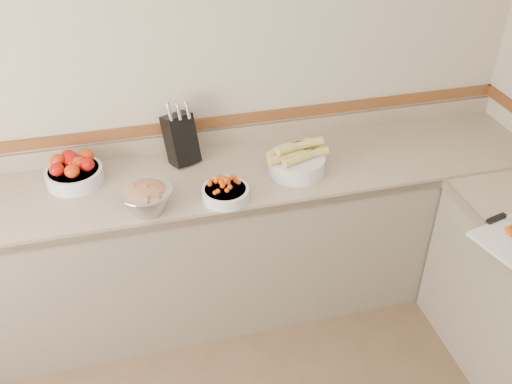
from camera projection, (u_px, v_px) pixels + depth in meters
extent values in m
plane|color=#B6AD96|center=(160.00, 85.00, 2.96)|extent=(4.00, 0.00, 4.00)
cube|color=gray|center=(175.00, 186.00, 2.94)|extent=(4.00, 0.65, 0.04)
cube|color=gray|center=(182.00, 251.00, 3.20)|extent=(4.00, 0.63, 0.86)
cube|color=#766550|center=(184.00, 222.00, 2.70)|extent=(4.00, 0.02, 0.04)
cube|color=gray|center=(166.00, 144.00, 3.15)|extent=(4.00, 0.02, 0.10)
cube|color=brown|center=(165.00, 128.00, 3.09)|extent=(4.00, 0.02, 0.06)
cube|color=black|center=(181.00, 139.00, 3.03)|extent=(0.20, 0.22, 0.29)
cylinder|color=silver|center=(170.00, 114.00, 2.90)|extent=(0.03, 0.04, 0.07)
cylinder|color=silver|center=(179.00, 113.00, 2.90)|extent=(0.03, 0.04, 0.07)
cylinder|color=silver|center=(188.00, 112.00, 2.91)|extent=(0.03, 0.04, 0.07)
cylinder|color=silver|center=(169.00, 111.00, 2.92)|extent=(0.03, 0.04, 0.07)
cylinder|color=silver|center=(178.00, 110.00, 2.93)|extent=(0.03, 0.04, 0.07)
cylinder|color=silver|center=(187.00, 109.00, 2.94)|extent=(0.03, 0.04, 0.07)
cylinder|color=silver|center=(168.00, 109.00, 2.94)|extent=(0.03, 0.04, 0.07)
cylinder|color=silver|center=(177.00, 108.00, 2.95)|extent=(0.03, 0.04, 0.07)
cylinder|color=silver|center=(186.00, 107.00, 2.96)|extent=(0.03, 0.04, 0.07)
cylinder|color=silver|center=(75.00, 175.00, 2.92)|extent=(0.29, 0.29, 0.08)
torus|color=silver|center=(73.00, 170.00, 2.90)|extent=(0.29, 0.29, 0.01)
cylinder|color=white|center=(73.00, 170.00, 2.90)|extent=(0.26, 0.26, 0.01)
ellipsoid|color=#AB0B06|center=(57.00, 170.00, 2.83)|extent=(0.08, 0.08, 0.07)
ellipsoid|color=#BB2D06|center=(72.00, 171.00, 2.82)|extent=(0.08, 0.08, 0.07)
ellipsoid|color=#AB0B06|center=(87.00, 165.00, 2.87)|extent=(0.08, 0.08, 0.07)
ellipsoid|color=#BB2D06|center=(57.00, 161.00, 2.90)|extent=(0.08, 0.08, 0.07)
ellipsoid|color=#AB0B06|center=(72.00, 162.00, 2.89)|extent=(0.08, 0.08, 0.07)
ellipsoid|color=#BB2D06|center=(87.00, 156.00, 2.94)|extent=(0.08, 0.08, 0.07)
ellipsoid|color=#AB0B06|center=(68.00, 156.00, 2.93)|extent=(0.08, 0.08, 0.07)
ellipsoid|color=#BB2D06|center=(79.00, 163.00, 2.88)|extent=(0.08, 0.08, 0.07)
ellipsoid|color=#AB0B06|center=(72.00, 159.00, 2.91)|extent=(0.08, 0.08, 0.07)
cylinder|color=silver|center=(225.00, 194.00, 2.80)|extent=(0.23, 0.23, 0.06)
torus|color=silver|center=(225.00, 190.00, 2.79)|extent=(0.24, 0.24, 0.01)
cylinder|color=white|center=(225.00, 190.00, 2.79)|extent=(0.20, 0.20, 0.01)
sphere|color=#C23B06|center=(227.00, 190.00, 2.72)|extent=(0.03, 0.03, 0.03)
sphere|color=#C23B06|center=(218.00, 180.00, 2.79)|extent=(0.03, 0.03, 0.03)
sphere|color=#C23B06|center=(215.00, 185.00, 2.76)|extent=(0.03, 0.03, 0.03)
sphere|color=#C23B06|center=(229.00, 177.00, 2.83)|extent=(0.03, 0.03, 0.03)
sphere|color=#C23B06|center=(229.00, 179.00, 2.78)|extent=(0.03, 0.03, 0.03)
sphere|color=#C23B06|center=(218.00, 183.00, 2.75)|extent=(0.03, 0.03, 0.03)
sphere|color=#C23B06|center=(238.00, 180.00, 2.81)|extent=(0.03, 0.03, 0.03)
sphere|color=#C23B06|center=(227.00, 185.00, 2.73)|extent=(0.03, 0.03, 0.03)
sphere|color=#C23B06|center=(218.00, 178.00, 2.81)|extent=(0.03, 0.03, 0.03)
sphere|color=#C23B06|center=(221.00, 178.00, 2.78)|extent=(0.03, 0.03, 0.03)
sphere|color=#C23B06|center=(220.00, 179.00, 2.80)|extent=(0.03, 0.03, 0.03)
sphere|color=#C23B06|center=(239.00, 187.00, 2.76)|extent=(0.03, 0.03, 0.03)
sphere|color=#C23B06|center=(235.00, 178.00, 2.82)|extent=(0.03, 0.03, 0.03)
sphere|color=#C23B06|center=(224.00, 192.00, 2.72)|extent=(0.03, 0.03, 0.03)
sphere|color=#C23B06|center=(228.00, 180.00, 2.78)|extent=(0.03, 0.03, 0.03)
sphere|color=#C23B06|center=(224.00, 187.00, 2.73)|extent=(0.03, 0.03, 0.03)
sphere|color=#C23B06|center=(239.00, 182.00, 2.79)|extent=(0.03, 0.03, 0.03)
sphere|color=#C23B06|center=(220.00, 181.00, 2.77)|extent=(0.03, 0.03, 0.03)
sphere|color=#C23B06|center=(240.00, 180.00, 2.81)|extent=(0.03, 0.03, 0.03)
sphere|color=#C23B06|center=(236.00, 180.00, 2.81)|extent=(0.03, 0.03, 0.03)
sphere|color=#C23B06|center=(224.00, 184.00, 2.75)|extent=(0.03, 0.03, 0.03)
sphere|color=#C23B06|center=(232.00, 180.00, 2.78)|extent=(0.03, 0.03, 0.03)
sphere|color=#C23B06|center=(235.00, 185.00, 2.76)|extent=(0.03, 0.03, 0.03)
sphere|color=#C23B06|center=(230.00, 177.00, 2.81)|extent=(0.03, 0.03, 0.03)
sphere|color=#C23B06|center=(228.00, 183.00, 2.76)|extent=(0.03, 0.03, 0.03)
sphere|color=#C23B06|center=(215.00, 181.00, 2.78)|extent=(0.03, 0.03, 0.03)
sphere|color=#C23B06|center=(223.00, 182.00, 2.75)|extent=(0.03, 0.03, 0.03)
sphere|color=#C23B06|center=(230.00, 181.00, 2.77)|extent=(0.03, 0.03, 0.03)
sphere|color=#C23B06|center=(211.00, 181.00, 2.80)|extent=(0.03, 0.03, 0.03)
sphere|color=#C23B06|center=(230.00, 180.00, 2.77)|extent=(0.03, 0.03, 0.03)
sphere|color=#C23B06|center=(216.00, 182.00, 2.78)|extent=(0.03, 0.03, 0.03)
sphere|color=#C23B06|center=(233.00, 186.00, 2.75)|extent=(0.03, 0.03, 0.03)
sphere|color=#C23B06|center=(220.00, 177.00, 2.81)|extent=(0.03, 0.03, 0.03)
sphere|color=#C23B06|center=(230.00, 193.00, 2.72)|extent=(0.03, 0.03, 0.03)
sphere|color=#C23B06|center=(236.00, 182.00, 2.77)|extent=(0.03, 0.03, 0.03)
sphere|color=#C23B06|center=(231.00, 194.00, 2.71)|extent=(0.03, 0.03, 0.03)
cylinder|color=silver|center=(296.00, 164.00, 2.99)|extent=(0.30, 0.30, 0.09)
torus|color=silver|center=(297.00, 158.00, 2.97)|extent=(0.30, 0.30, 0.01)
cylinder|color=#CDB455|center=(286.00, 157.00, 2.92)|extent=(0.21, 0.09, 0.05)
cylinder|color=#CDB455|center=(300.00, 158.00, 2.92)|extent=(0.20, 0.11, 0.05)
cylinder|color=#CDB455|center=(310.00, 153.00, 2.95)|extent=(0.20, 0.06, 0.05)
cylinder|color=#CDB455|center=(285.00, 151.00, 2.97)|extent=(0.20, 0.10, 0.05)
cylinder|color=#CDB455|center=(300.00, 148.00, 3.00)|extent=(0.20, 0.05, 0.05)
cylinder|color=#CDB455|center=(294.00, 147.00, 2.92)|extent=(0.20, 0.11, 0.05)
cylinder|color=#CDB455|center=(305.00, 144.00, 2.95)|extent=(0.20, 0.07, 0.05)
cylinder|color=#B2B2BA|center=(147.00, 200.00, 2.71)|extent=(0.26, 0.26, 0.12)
torus|color=#B2B2BA|center=(146.00, 190.00, 2.67)|extent=(0.26, 0.26, 0.01)
ellipsoid|color=#A01234|center=(146.00, 192.00, 2.68)|extent=(0.21, 0.21, 0.07)
cube|color=#A01234|center=(159.00, 193.00, 2.63)|extent=(0.02, 0.02, 0.02)
cube|color=#81A450|center=(153.00, 183.00, 2.69)|extent=(0.02, 0.02, 0.02)
cube|color=#A01234|center=(142.00, 188.00, 2.67)|extent=(0.02, 0.02, 0.02)
cube|color=#81A450|center=(132.00, 185.00, 2.67)|extent=(0.02, 0.02, 0.02)
cube|color=#A01234|center=(144.00, 193.00, 2.64)|extent=(0.02, 0.02, 0.02)
cube|color=#81A450|center=(137.00, 187.00, 2.68)|extent=(0.02, 0.02, 0.02)
cube|color=#A01234|center=(147.00, 187.00, 2.66)|extent=(0.02, 0.02, 0.02)
cube|color=#81A450|center=(155.00, 186.00, 2.68)|extent=(0.02, 0.02, 0.02)
cube|color=#A01234|center=(147.00, 198.00, 2.60)|extent=(0.02, 0.02, 0.02)
cube|color=#81A450|center=(146.00, 192.00, 2.66)|extent=(0.02, 0.02, 0.02)
cube|color=#A01234|center=(145.00, 186.00, 2.66)|extent=(0.02, 0.02, 0.02)
cube|color=#81A450|center=(147.00, 188.00, 2.67)|extent=(0.02, 0.02, 0.02)
cube|color=#A01234|center=(147.00, 189.00, 2.67)|extent=(0.02, 0.02, 0.02)
cube|color=#81A450|center=(142.00, 183.00, 2.70)|extent=(0.02, 0.02, 0.02)
cube|color=black|center=(496.00, 218.00, 2.64)|extent=(0.11, 0.05, 0.02)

